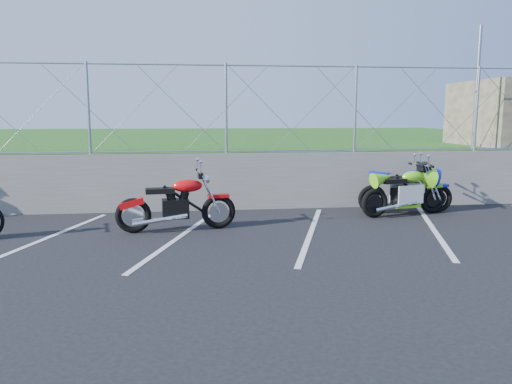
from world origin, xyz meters
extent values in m
plane|color=black|center=(0.00, 0.00, 0.00)|extent=(90.00, 90.00, 0.00)
cube|color=#62625E|center=(0.00, 3.50, 0.65)|extent=(30.00, 0.22, 1.30)
cube|color=#1E4E14|center=(0.00, 13.50, 0.65)|extent=(30.00, 20.00, 1.30)
cylinder|color=gray|center=(0.00, 3.50, 3.25)|extent=(28.00, 0.03, 0.03)
cylinder|color=gray|center=(0.00, 3.50, 1.35)|extent=(28.00, 0.03, 0.03)
cylinder|color=gray|center=(7.20, 3.90, 2.80)|extent=(0.08, 0.08, 3.00)
cube|color=silver|center=(-2.40, 1.00, 0.00)|extent=(1.49, 4.31, 0.01)
cube|color=silver|center=(0.00, 1.00, 0.00)|extent=(1.49, 4.31, 0.01)
cube|color=silver|center=(2.40, 1.00, 0.00)|extent=(1.49, 4.31, 0.01)
cube|color=silver|center=(4.80, 1.00, 0.00)|extent=(1.49, 4.31, 0.01)
torus|color=black|center=(-0.86, 1.37, 0.33)|extent=(0.67, 0.19, 0.66)
torus|color=black|center=(0.72, 1.55, 0.33)|extent=(0.67, 0.19, 0.66)
cube|color=black|center=(-0.10, 1.46, 0.42)|extent=(0.52, 0.35, 0.36)
ellipsoid|color=red|center=(0.14, 1.48, 0.85)|extent=(0.59, 0.32, 0.25)
cube|color=black|center=(-0.37, 1.43, 0.77)|extent=(0.56, 0.31, 0.10)
cube|color=red|center=(0.72, 1.55, 0.64)|extent=(0.42, 0.20, 0.06)
cylinder|color=silver|center=(0.36, 1.51, 1.11)|extent=(0.12, 0.76, 0.03)
torus|color=black|center=(4.05, 2.16, 0.31)|extent=(0.64, 0.25, 0.63)
torus|color=black|center=(5.50, 2.50, 0.31)|extent=(0.64, 0.25, 0.63)
cube|color=black|center=(4.75, 2.33, 0.42)|extent=(0.54, 0.40, 0.36)
ellipsoid|color=#75DF1B|center=(4.98, 2.38, 0.84)|extent=(0.60, 0.37, 0.24)
cube|color=black|center=(4.49, 2.26, 0.77)|extent=(0.57, 0.36, 0.09)
cube|color=#75DF1B|center=(5.50, 2.50, 0.61)|extent=(0.42, 0.24, 0.06)
cylinder|color=silver|center=(5.15, 2.42, 1.08)|extent=(0.20, 0.74, 0.03)
torus|color=black|center=(4.17, 2.65, 0.32)|extent=(0.64, 0.16, 0.63)
torus|color=black|center=(5.66, 2.55, 0.32)|extent=(0.64, 0.16, 0.63)
cube|color=black|center=(4.89, 2.60, 0.42)|extent=(0.50, 0.33, 0.36)
ellipsoid|color=#1421C3|center=(5.13, 2.59, 0.84)|extent=(0.57, 0.29, 0.24)
cube|color=black|center=(4.62, 2.62, 0.77)|extent=(0.54, 0.29, 0.09)
cube|color=#1421C3|center=(5.66, 2.55, 0.61)|extent=(0.41, 0.18, 0.06)
cylinder|color=silver|center=(5.31, 2.57, 1.09)|extent=(0.08, 0.76, 0.03)
camera|label=1|loc=(0.29, -7.85, 2.18)|focal=35.00mm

